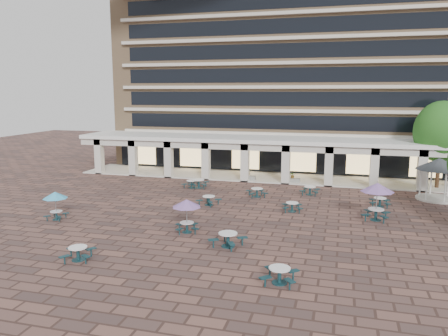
{
  "coord_description": "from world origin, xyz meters",
  "views": [
    {
      "loc": [
        7.49,
        -31.0,
        9.24
      ],
      "look_at": [
        -1.79,
        3.0,
        3.03
      ],
      "focal_mm": 35.0,
      "sensor_mm": 36.0,
      "label": 1
    }
  ],
  "objects_px": {
    "gazebo": "(439,169)",
    "planter_right": "(293,179)",
    "picnic_table_1": "(78,252)",
    "planter_left": "(248,176)",
    "picnic_table_2": "(228,238)"
  },
  "relations": [
    {
      "from": "picnic_table_2",
      "to": "planter_right",
      "type": "height_order",
      "value": "planter_right"
    },
    {
      "from": "planter_left",
      "to": "planter_right",
      "type": "bearing_deg",
      "value": 0.0
    },
    {
      "from": "picnic_table_1",
      "to": "planter_left",
      "type": "bearing_deg",
      "value": 62.11
    },
    {
      "from": "picnic_table_2",
      "to": "planter_left",
      "type": "relative_size",
      "value": 1.53
    },
    {
      "from": "planter_left",
      "to": "gazebo",
      "type": "bearing_deg",
      "value": -11.78
    },
    {
      "from": "planter_right",
      "to": "planter_left",
      "type": "bearing_deg",
      "value": -180.0
    },
    {
      "from": "picnic_table_1",
      "to": "gazebo",
      "type": "distance_m",
      "value": 29.95
    },
    {
      "from": "picnic_table_2",
      "to": "planter_left",
      "type": "xyz_separation_m",
      "value": [
        -2.97,
        19.63,
        -0.01
      ]
    },
    {
      "from": "planter_left",
      "to": "picnic_table_1",
      "type": "bearing_deg",
      "value": -100.65
    },
    {
      "from": "planter_right",
      "to": "picnic_table_1",
      "type": "bearing_deg",
      "value": -110.88
    },
    {
      "from": "gazebo",
      "to": "planter_left",
      "type": "height_order",
      "value": "gazebo"
    },
    {
      "from": "gazebo",
      "to": "planter_right",
      "type": "distance_m",
      "value": 13.52
    },
    {
      "from": "picnic_table_1",
      "to": "gazebo",
      "type": "bearing_deg",
      "value": 25.47
    },
    {
      "from": "gazebo",
      "to": "picnic_table_1",
      "type": "bearing_deg",
      "value": -137.28
    },
    {
      "from": "picnic_table_2",
      "to": "planter_left",
      "type": "height_order",
      "value": "planter_left"
    }
  ]
}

